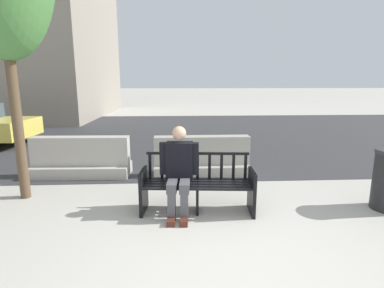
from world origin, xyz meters
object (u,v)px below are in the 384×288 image
jersey_barrier_centre (202,159)px  street_bench (197,186)px  jersey_barrier_left (81,160)px  seated_person (179,169)px

jersey_barrier_centre → street_bench: bearing=-97.0°
street_bench → jersey_barrier_centre: (0.23, 1.83, -0.06)m
jersey_barrier_centre → jersey_barrier_left: size_ratio=0.99×
seated_person → jersey_barrier_centre: seated_person is taller
seated_person → street_bench: bearing=7.2°
street_bench → jersey_barrier_centre: bearing=83.0°
street_bench → jersey_barrier_centre: size_ratio=0.86×
street_bench → seated_person: bearing=-172.8°
seated_person → jersey_barrier_centre: 1.96m
street_bench → jersey_barrier_left: bearing=140.5°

